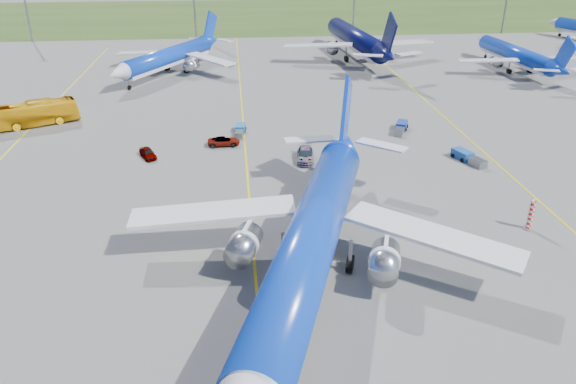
{
  "coord_description": "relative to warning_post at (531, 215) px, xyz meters",
  "views": [
    {
      "loc": [
        -1.08,
        -35.89,
        25.93
      ],
      "look_at": [
        3.39,
        9.87,
        4.0
      ],
      "focal_mm": 35.0,
      "sensor_mm": 36.0,
      "label": 1
    }
  ],
  "objects": [
    {
      "name": "ground",
      "position": [
        -26.0,
        -8.0,
        -1.5
      ],
      "size": [
        400.0,
        400.0,
        0.0
      ],
      "primitive_type": "plane",
      "color": "#5D5D5A",
      "rests_on": "ground"
    },
    {
      "name": "grass_strip",
      "position": [
        -26.0,
        142.0,
        -1.5
      ],
      "size": [
        400.0,
        80.0,
        0.01
      ],
      "primitive_type": "cube",
      "color": "#2D4719",
      "rests_on": "ground"
    },
    {
      "name": "taxiway_lines",
      "position": [
        -25.83,
        19.7,
        -1.49
      ],
      "size": [
        60.25,
        160.0,
        0.02
      ],
      "color": "yellow",
      "rests_on": "ground"
    },
    {
      "name": "warning_post",
      "position": [
        0.0,
        0.0,
        0.0
      ],
      "size": [
        0.5,
        0.5,
        3.0
      ],
      "primitive_type": "cylinder",
      "color": "red",
      "rests_on": "ground"
    },
    {
      "name": "bg_jet_nnw",
      "position": [
        -39.26,
        64.68,
        -1.5
      ],
      "size": [
        42.18,
        45.53,
        9.58
      ],
      "primitive_type": null,
      "rotation": [
        0.0,
        0.0,
        -0.51
      ],
      "color": "#0D3AC1",
      "rests_on": "ground"
    },
    {
      "name": "bg_jet_n",
      "position": [
        -0.93,
        75.55,
        -1.5
      ],
      "size": [
        38.28,
        48.02,
        11.82
      ],
      "primitive_type": null,
      "rotation": [
        0.0,
        0.0,
        3.23
      ],
      "color": "#070A3F",
      "rests_on": "ground"
    },
    {
      "name": "bg_jet_ne",
      "position": [
        27.73,
        61.28,
        -1.5
      ],
      "size": [
        28.47,
        36.19,
        9.07
      ],
      "primitive_type": null,
      "rotation": [
        0.0,
        0.0,
        3.2
      ],
      "color": "#0D3AC1",
      "rests_on": "ground"
    },
    {
      "name": "main_airliner",
      "position": [
        -21.76,
        -7.28,
        -1.5
      ],
      "size": [
        47.13,
        54.04,
        11.91
      ],
      "primitive_type": null,
      "rotation": [
        0.0,
        0.0,
        -0.32
      ],
      "color": "#0D3AC1",
      "rests_on": "ground"
    },
    {
      "name": "apron_bus",
      "position": [
        -55.76,
        35.66,
        0.24
      ],
      "size": [
        12.56,
        7.99,
        3.49
      ],
      "primitive_type": "imported",
      "rotation": [
        0.0,
        0.0,
        2.01
      ],
      "color": "#E8A80D",
      "rests_on": "ground"
    },
    {
      "name": "service_car_a",
      "position": [
        -37.97,
        21.69,
        -0.9
      ],
      "size": [
        2.78,
        3.81,
        1.2
      ],
      "primitive_type": "imported",
      "rotation": [
        0.0,
        0.0,
        0.43
      ],
      "color": "#999999",
      "rests_on": "ground"
    },
    {
      "name": "service_car_b",
      "position": [
        -28.71,
        25.03,
        -0.92
      ],
      "size": [
        4.23,
        2.09,
        1.15
      ],
      "primitive_type": "imported",
      "rotation": [
        0.0,
        0.0,
        1.61
      ],
      "color": "#999999",
      "rests_on": "ground"
    },
    {
      "name": "service_car_c",
      "position": [
        -18.82,
        18.92,
        -0.78
      ],
      "size": [
        2.61,
        5.18,
        1.44
      ],
      "primitive_type": "imported",
      "rotation": [
        0.0,
        0.0,
        -0.12
      ],
      "color": "#999999",
      "rests_on": "ground"
    },
    {
      "name": "baggage_tug_w",
      "position": [
        0.68,
        16.68,
        -0.98
      ],
      "size": [
        3.0,
        5.12,
        1.12
      ],
      "rotation": [
        0.0,
        0.0,
        0.36
      ],
      "color": "#1B4EA5",
      "rests_on": "ground"
    },
    {
      "name": "baggage_tug_c",
      "position": [
        -26.53,
        29.51,
        -1.03
      ],
      "size": [
        1.63,
        4.55,
        1.0
      ],
      "rotation": [
        0.0,
        0.0,
        -0.1
      ],
      "color": "#1B63A3",
      "rests_on": "ground"
    },
    {
      "name": "baggage_tug_e",
      "position": [
        -4.27,
        28.33,
        -0.99
      ],
      "size": [
        3.15,
        4.95,
        1.09
      ],
      "rotation": [
        0.0,
        0.0,
        -0.42
      ],
      "color": "#193796",
      "rests_on": "ground"
    }
  ]
}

